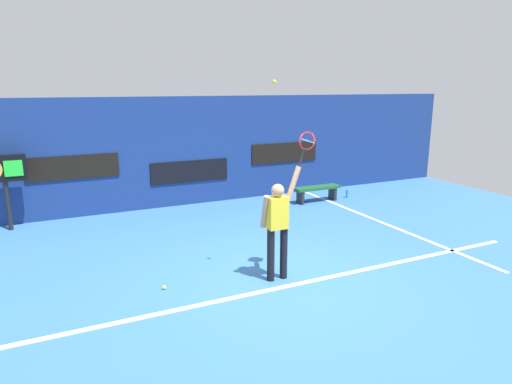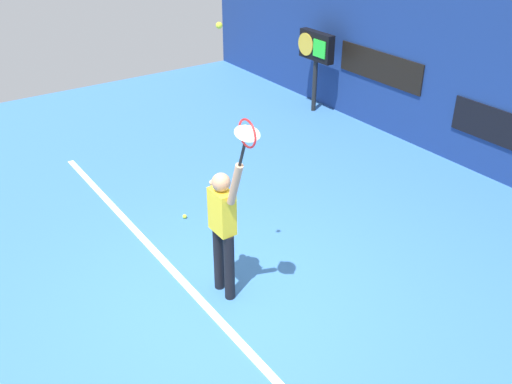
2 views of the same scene
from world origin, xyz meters
TOP-DOWN VIEW (x-y plane):
  - ground_plane at (0.00, 0.00)m, footprint 18.00×18.00m
  - back_wall at (0.00, 5.64)m, footprint 18.00×0.20m
  - sponsor_banner_center at (0.00, 5.52)m, footprint 2.20×0.03m
  - sponsor_banner_portside at (-3.00, 5.52)m, footprint 2.20×0.03m
  - sponsor_banner_starboard at (3.00, 5.52)m, footprint 2.20×0.03m
  - court_baseline at (0.00, -0.28)m, footprint 10.00×0.10m
  - court_sideline at (3.69, 2.00)m, footprint 0.10×7.00m
  - tennis_player at (-0.15, 0.06)m, footprint 0.68×0.31m
  - tennis_racket at (0.38, 0.06)m, footprint 0.40×0.27m
  - tennis_ball at (-0.20, 0.13)m, footprint 0.07×0.07m
  - scoreboard_clock at (-4.48, 5.10)m, footprint 0.96×0.20m
  - court_bench at (3.38, 4.26)m, footprint 1.40×0.36m
  - water_bottle at (4.45, 4.26)m, footprint 0.07×0.07m
  - spare_ball at (-2.02, 0.50)m, footprint 0.07×0.07m

SIDE VIEW (x-z plane):
  - ground_plane at x=0.00m, z-range 0.00..0.00m
  - court_baseline at x=0.00m, z-range 0.00..0.01m
  - court_sideline at x=3.69m, z-range 0.00..0.01m
  - spare_ball at x=-2.02m, z-range 0.00..0.07m
  - water_bottle at x=4.45m, z-range 0.00..0.24m
  - court_bench at x=3.38m, z-range 0.11..0.56m
  - sponsor_banner_center at x=0.00m, z-range 0.65..1.25m
  - tennis_player at x=-0.15m, z-range 0.02..2.00m
  - sponsor_banner_starboard at x=3.00m, z-range 0.98..1.58m
  - sponsor_banner_portside at x=-3.00m, z-range 0.99..1.59m
  - scoreboard_clock at x=-4.48m, z-range 0.49..2.25m
  - back_wall at x=0.00m, z-range 0.00..2.99m
  - tennis_racket at x=0.38m, z-range 2.03..2.66m
  - tennis_ball at x=-0.20m, z-range 3.29..3.36m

